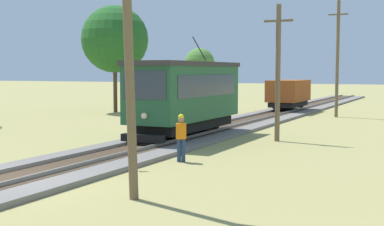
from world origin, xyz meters
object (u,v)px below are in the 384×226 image
utility_pole_foreground (129,49)px  utility_pole_near_tram (278,71)px  red_tram (186,95)px  tree_right_far (200,63)px  track_worker (181,136)px  utility_pole_mid (337,58)px  trackside_signal_marker (132,150)px  freight_car (289,93)px  tree_left_near (115,39)px

utility_pole_foreground → utility_pole_near_tram: (0.00, 13.30, -0.56)m
red_tram → tree_right_far: tree_right_far is taller
track_worker → utility_pole_mid: bearing=150.5°
track_worker → red_tram: bearing=179.0°
trackside_signal_marker → tree_right_far: tree_right_far is taller
freight_car → tree_left_near: size_ratio=0.60×
red_tram → utility_pole_near_tram: 4.64m
utility_pole_foreground → tree_left_near: 30.71m
red_tram → utility_pole_mid: bearing=74.9°
freight_car → track_worker: freight_car is taller
utility_pole_near_tram → tree_right_far: bearing=120.2°
trackside_signal_marker → utility_pole_foreground: bearing=-58.9°
utility_pole_mid → tree_right_far: (-19.34, 18.16, -0.03)m
freight_car → tree_right_far: size_ratio=0.85×
utility_pole_foreground → trackside_signal_marker: size_ratio=6.47×
utility_pole_foreground → trackside_signal_marker: (-2.29, 3.80, -3.25)m
freight_car → tree_right_far: bearing=134.4°
tree_left_near → freight_car: bearing=24.6°
utility_pole_foreground → utility_pole_mid: 28.41m
utility_pole_mid → tree_right_far: size_ratio=1.39×
utility_pole_mid → track_worker: 22.75m
trackside_signal_marker → track_worker: (0.80, 2.16, 0.32)m
utility_pole_near_tram → tree_right_far: size_ratio=1.07×
trackside_signal_marker → tree_left_near: 26.74m
tree_left_near → tree_right_far: bearing=95.8°
freight_car → tree_left_near: (-12.83, -5.89, 4.37)m
freight_car → utility_pole_near_tram: bearing=-76.3°
freight_car → utility_pole_mid: size_ratio=0.61×
freight_car → tree_right_far: 21.60m
trackside_signal_marker → utility_pole_mid: bearing=84.7°
utility_pole_near_tram → tree_right_far: (-19.34, 33.27, 0.95)m
utility_pole_mid → track_worker: utility_pole_mid is taller
red_tram → utility_pole_mid: size_ratio=1.01×
trackside_signal_marker → freight_car: bearing=94.3°
utility_pole_foreground → trackside_signal_marker: 5.50m
track_worker → tree_left_near: size_ratio=0.21×
tree_right_far → tree_left_near: bearing=-84.2°
utility_pole_near_tram → track_worker: size_ratio=3.65×
red_tram → utility_pole_mid: utility_pole_mid is taller
freight_car → utility_pole_near_tram: 18.56m
freight_car → trackside_signal_marker: 27.55m
tree_right_far → trackside_signal_marker: bearing=-68.3°
utility_pole_foreground → tree_right_far: bearing=112.6°
red_tram → utility_pole_foreground: bearing=-70.3°
trackside_signal_marker → track_worker: track_worker is taller
track_worker → tree_left_near: 25.44m
freight_car → utility_pole_near_tram: (4.36, -17.95, 1.80)m
red_tram → tree_right_far: size_ratio=1.40×
utility_pole_foreground → tree_right_far: utility_pole_foreground is taller
utility_pole_foreground → utility_pole_mid: (0.00, 28.41, 0.42)m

